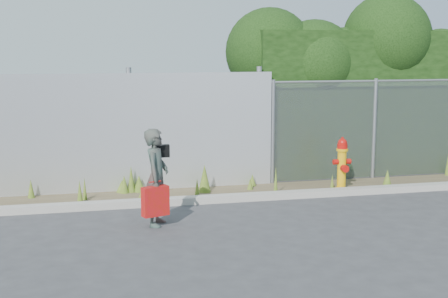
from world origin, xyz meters
The scene contains 10 objects.
ground centered at (0.00, 0.00, 0.00)m, with size 80.00×80.00×0.00m, color #363538.
curb centered at (0.00, 1.80, 0.06)m, with size 16.00×0.22×0.12m, color gray.
weed_strip centered at (-0.32, 2.47, 0.13)m, with size 16.00×1.29×0.53m.
corrugated_fence centered at (-3.25, 3.01, 1.10)m, with size 8.50×0.21×2.30m.
chainlink_fence centered at (4.25, 3.00, 1.03)m, with size 6.50×0.07×2.05m.
hedge centered at (4.11, 4.01, 2.01)m, with size 7.81×2.11×3.79m.
fire_hydrant centered at (2.13, 2.12, 0.49)m, with size 0.34×0.31×1.02m.
woman centered at (-1.52, 0.64, 0.74)m, with size 0.54×0.35×1.47m, color #106757.
red_tote_bag centered at (-1.57, 0.44, 0.42)m, with size 0.40×0.15×0.52m.
black_shoulder_bag centered at (-1.43, 0.78, 1.11)m, with size 0.25×0.11×0.19m.
Camera 1 is at (-2.61, -8.50, 2.65)m, focal length 50.00 mm.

